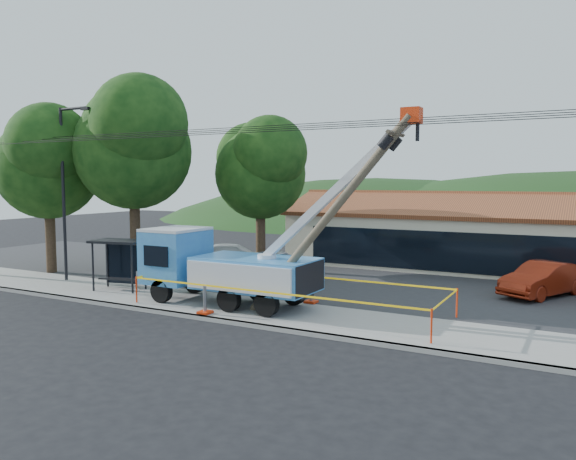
# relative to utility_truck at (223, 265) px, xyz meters

# --- Properties ---
(ground) EXTENTS (120.00, 120.00, 0.00)m
(ground) POSITION_rel_utility_truck_xyz_m (3.54, -4.30, -1.79)
(ground) COLOR black
(ground) RESTS_ON ground
(curb) EXTENTS (60.00, 0.25, 0.15)m
(curb) POSITION_rel_utility_truck_xyz_m (3.54, -2.20, -1.71)
(curb) COLOR gray
(curb) RESTS_ON ground
(sidewalk) EXTENTS (60.00, 4.00, 0.15)m
(sidewalk) POSITION_rel_utility_truck_xyz_m (3.54, -0.30, -1.71)
(sidewalk) COLOR gray
(sidewalk) RESTS_ON ground
(parking_lot) EXTENTS (60.00, 12.00, 0.10)m
(parking_lot) POSITION_rel_utility_truck_xyz_m (3.54, 7.70, -1.74)
(parking_lot) COLOR #28282B
(parking_lot) RESTS_ON ground
(strip_mall) EXTENTS (22.50, 8.53, 4.67)m
(strip_mall) POSITION_rel_utility_truck_xyz_m (7.54, 15.69, 0.10)
(strip_mall) COLOR beige
(strip_mall) RESTS_ON ground
(streetlight) EXTENTS (2.13, 0.22, 9.00)m
(streetlight) POSITION_rel_utility_truck_xyz_m (-10.24, 0.70, 3.52)
(streetlight) COLOR black
(streetlight) RESTS_ON ground
(tree_west_near) EXTENTS (7.56, 6.72, 10.80)m
(tree_west_near) POSITION_rel_utility_truck_xyz_m (-8.46, 3.70, 5.74)
(tree_west_near) COLOR #332316
(tree_west_near) RESTS_ON ground
(tree_west_far) EXTENTS (6.84, 6.08, 9.48)m
(tree_west_far) POSITION_rel_utility_truck_xyz_m (-13.46, 2.20, 4.76)
(tree_west_far) COLOR #332316
(tree_west_far) RESTS_ON ground
(tree_lot) EXTENTS (6.30, 5.60, 8.94)m
(tree_lot) POSITION_rel_utility_truck_xyz_m (-3.46, 8.70, 4.43)
(tree_lot) COLOR #332316
(tree_lot) RESTS_ON ground
(hill_west) EXTENTS (78.40, 56.00, 28.00)m
(hill_west) POSITION_rel_utility_truck_xyz_m (-11.46, 50.70, -1.79)
(hill_west) COLOR #1C3914
(hill_west) RESTS_ON ground
(utility_truck) EXTENTS (12.03, 4.15, 7.63)m
(utility_truck) POSITION_rel_utility_truck_xyz_m (0.00, 0.00, 0.00)
(utility_truck) COLOR black
(utility_truck) RESTS_ON ground
(leaning_pole) EXTENTS (6.53, 1.74, 7.57)m
(leaning_pole) POSITION_rel_utility_truck_xyz_m (5.16, -0.37, 2.43)
(leaning_pole) COLOR brown
(leaning_pole) RESTS_ON ground
(bus_shelter) EXTENTS (2.72, 1.99, 2.38)m
(bus_shelter) POSITION_rel_utility_truck_xyz_m (-6.07, 0.24, 0.10)
(bus_shelter) COLOR black
(bus_shelter) RESTS_ON ground
(caution_tape) EXTENTS (12.55, 3.87, 1.12)m
(caution_tape) POSITION_rel_utility_truck_xyz_m (2.93, 0.23, -0.80)
(caution_tape) COLOR red
(caution_tape) RESTS_ON ground
(car_silver) EXTENTS (2.60, 5.15, 1.68)m
(car_silver) POSITION_rel_utility_truck_xyz_m (-1.07, 5.10, -1.79)
(car_silver) COLOR #B3B5BB
(car_silver) RESTS_ON ground
(car_red) EXTENTS (3.60, 4.89, 1.54)m
(car_red) POSITION_rel_utility_truck_xyz_m (11.69, 8.35, -1.79)
(car_red) COLOR maroon
(car_red) RESTS_ON ground
(car_white) EXTENTS (5.38, 3.88, 1.45)m
(car_white) POSITION_rel_utility_truck_xyz_m (-5.03, 8.25, -1.79)
(car_white) COLOR silver
(car_white) RESTS_ON ground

